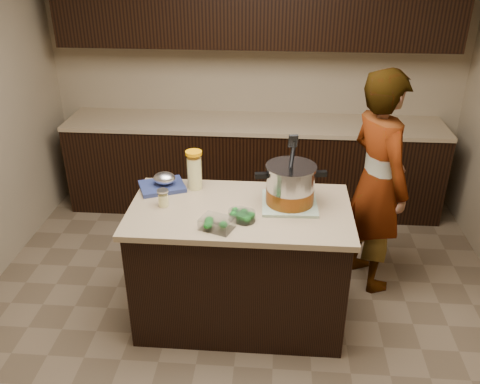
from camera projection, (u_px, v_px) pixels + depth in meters
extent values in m
plane|color=brown|center=(240.00, 315.00, 3.74)|extent=(4.00, 4.00, 0.00)
cube|color=tan|center=(256.00, 67.00, 4.89)|extent=(4.00, 0.04, 2.70)
cube|color=black|center=(253.00, 167.00, 5.05)|extent=(3.60, 0.60, 0.86)
cube|color=tan|center=(254.00, 124.00, 4.84)|extent=(3.60, 0.63, 0.04)
cube|color=black|center=(256.00, 3.00, 4.46)|extent=(3.60, 0.35, 0.75)
cube|color=black|center=(240.00, 267.00, 3.54)|extent=(1.40, 0.75, 0.86)
cube|color=tan|center=(240.00, 211.00, 3.33)|extent=(1.46, 0.81, 0.04)
cube|color=#5E8C60|center=(289.00, 203.00, 3.37)|extent=(0.37, 0.37, 0.02)
cylinder|color=#B7B7BC|center=(290.00, 185.00, 3.31)|extent=(0.36, 0.36, 0.25)
cylinder|color=brown|center=(290.00, 195.00, 3.34)|extent=(0.36, 0.36, 0.10)
cylinder|color=#B7B7BC|center=(291.00, 167.00, 3.24)|extent=(0.38, 0.38, 0.02)
cube|color=black|center=(261.00, 175.00, 3.26)|extent=(0.08, 0.05, 0.03)
cube|color=black|center=(321.00, 174.00, 3.28)|extent=(0.08, 0.05, 0.03)
cylinder|color=black|center=(292.00, 159.00, 3.18)|extent=(0.05, 0.13, 0.30)
cylinder|color=#FBF299|center=(195.00, 173.00, 3.53)|extent=(0.10, 0.10, 0.23)
cylinder|color=white|center=(194.00, 171.00, 3.53)|extent=(0.11, 0.11, 0.26)
cylinder|color=#FE9F05|center=(194.00, 153.00, 3.46)|extent=(0.12, 0.12, 0.02)
cylinder|color=#FBF299|center=(163.00, 200.00, 3.34)|extent=(0.08, 0.08, 0.08)
cylinder|color=white|center=(163.00, 199.00, 3.33)|extent=(0.09, 0.09, 0.11)
cylinder|color=silver|center=(163.00, 190.00, 3.30)|extent=(0.09, 0.09, 0.02)
cylinder|color=silver|center=(239.00, 215.00, 3.18)|extent=(0.17, 0.17, 0.06)
cylinder|color=silver|center=(245.00, 216.00, 3.17)|extent=(0.14, 0.14, 0.06)
cube|color=silver|center=(217.00, 223.00, 3.08)|extent=(0.23, 0.20, 0.07)
cube|color=navy|center=(162.00, 186.00, 3.57)|extent=(0.37, 0.34, 0.03)
ellipsoid|color=silver|center=(164.00, 179.00, 3.55)|extent=(0.16, 0.13, 0.08)
imported|color=gray|center=(377.00, 183.00, 3.76)|extent=(0.62, 0.74, 1.71)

